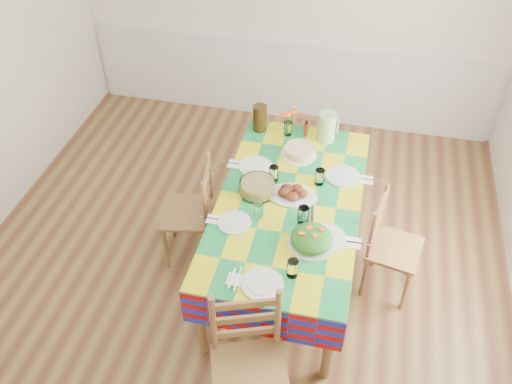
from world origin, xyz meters
TOP-DOWN VIEW (x-y plane):
  - room at (0.00, 0.00)m, footprint 4.58×5.08m
  - wainscot at (0.00, 2.48)m, footprint 4.41×0.06m
  - dining_table at (0.41, 0.23)m, footprint 1.07×1.99m
  - setting_near_head at (0.43, -0.55)m, footprint 0.45×0.30m
  - setting_left_near at (0.11, -0.05)m, footprint 0.45×0.27m
  - setting_left_far at (0.13, 0.52)m, footprint 0.49×0.29m
  - setting_right_near at (0.66, -0.05)m, footprint 0.55×0.32m
  - setting_right_far at (0.71, 0.56)m, footprint 0.52×0.30m
  - meat_platter at (0.42, 0.29)m, footprint 0.38×0.27m
  - salad_platter at (0.63, -0.17)m, footprint 0.33×0.33m
  - pasta_bowl at (0.15, 0.28)m, footprint 0.28×0.28m
  - cake at (0.39, 0.80)m, footprint 0.29×0.29m
  - serving_utensils at (0.57, 0.11)m, footprint 0.14×0.30m
  - flower_vase at (0.24, 1.06)m, footprint 0.15×0.12m
  - hot_sauce at (0.39, 1.09)m, footprint 0.04×0.04m
  - green_pitcher at (0.57, 1.07)m, footprint 0.15×0.15m
  - tea_pitcher at (-0.01, 1.08)m, footprint 0.12×0.12m
  - name_card at (0.38, -0.73)m, footprint 0.08×0.02m
  - chair_near at (0.39, -1.03)m, footprint 0.58×0.57m
  - chair_far at (0.40, 1.49)m, footprint 0.39×0.38m
  - chair_left at (-0.39, 0.24)m, footprint 0.48×0.50m
  - chair_right at (1.20, 0.24)m, footprint 0.45×0.47m

SIDE VIEW (x-z plane):
  - chair_far at x=0.40m, z-range -0.01..0.86m
  - chair_right at x=1.20m, z-range -0.01..0.90m
  - chair_left at x=-0.39m, z-range -0.01..0.95m
  - wainscot at x=0.00m, z-range 0.03..0.95m
  - chair_near at x=0.39m, z-range -0.01..1.03m
  - dining_table at x=0.41m, z-range 0.30..1.08m
  - serving_utensils at x=0.57m, z-range 0.78..0.78m
  - name_card at x=0.38m, z-range 0.78..0.79m
  - setting_left_near at x=0.11m, z-range 0.74..0.86m
  - setting_left_far at x=0.13m, z-range 0.74..0.87m
  - setting_near_head at x=0.43m, z-range 0.74..0.87m
  - setting_right_far at x=0.71m, z-range 0.74..0.87m
  - meat_platter at x=0.42m, z-range 0.77..0.84m
  - setting_right_near at x=0.66m, z-range 0.74..0.88m
  - cake at x=0.39m, z-range 0.77..0.86m
  - pasta_bowl at x=0.15m, z-range 0.78..0.88m
  - salad_platter at x=0.63m, z-range 0.76..0.90m
  - hot_sauce at x=0.39m, z-range 0.78..0.93m
  - flower_vase at x=0.24m, z-range 0.75..1.00m
  - tea_pitcher at x=-0.01m, z-range 0.78..1.02m
  - green_pitcher at x=0.57m, z-range 0.78..1.04m
  - room at x=0.00m, z-range -0.04..2.74m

